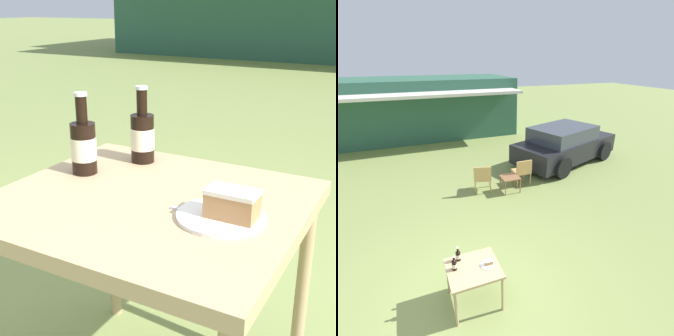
{
  "view_description": "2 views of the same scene",
  "coord_description": "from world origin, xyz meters",
  "views": [
    {
      "loc": [
        0.59,
        -0.96,
        1.16
      ],
      "look_at": [
        0.0,
        0.1,
        0.74
      ],
      "focal_mm": 50.0,
      "sensor_mm": 36.0,
      "label": 1
    },
    {
      "loc": [
        -0.67,
        -3.0,
        3.59
      ],
      "look_at": [
        1.69,
        2.91,
        0.9
      ],
      "focal_mm": 28.0,
      "sensor_mm": 36.0,
      "label": 2
    }
  ],
  "objects": [
    {
      "name": "parked_car",
      "position": [
        4.69,
        4.68,
        0.66
      ],
      "size": [
        4.33,
        2.92,
        1.35
      ],
      "rotation": [
        0.0,
        0.0,
        0.33
      ],
      "color": "black",
      "rests_on": "ground_plane"
    },
    {
      "name": "ground_plane",
      "position": [
        0.0,
        0.0,
        0.0
      ],
      "size": [
        60.0,
        60.0,
        0.0
      ],
      "primitive_type": "plane",
      "color": "olive"
    },
    {
      "name": "garden_side_table",
      "position": [
        1.95,
        3.25,
        0.39
      ],
      "size": [
        0.5,
        0.46,
        0.45
      ],
      "color": "brown",
      "rests_on": "ground_plane"
    },
    {
      "name": "wicker_chair_plain",
      "position": [
        2.46,
        3.53,
        0.46
      ],
      "size": [
        0.49,
        0.47,
        0.81
      ],
      "rotation": [
        0.0,
        0.0,
        3.15
      ],
      "color": "tan",
      "rests_on": "ground_plane"
    },
    {
      "name": "cola_bottle_far",
      "position": [
        -0.26,
        0.07,
        0.77
      ],
      "size": [
        0.07,
        0.07,
        0.24
      ],
      "color": "black",
      "rests_on": "patio_table"
    },
    {
      "name": "fork",
      "position": [
        0.17,
        -0.03,
        0.69
      ],
      "size": [
        0.17,
        0.02,
        0.01
      ],
      "color": "silver",
      "rests_on": "patio_table"
    },
    {
      "name": "patio_table",
      "position": [
        0.0,
        0.0,
        0.61
      ],
      "size": [
        0.78,
        0.7,
        0.69
      ],
      "color": "tan",
      "rests_on": "ground_plane"
    },
    {
      "name": "cake_on_plate",
      "position": [
        0.23,
        -0.03,
        0.71
      ],
      "size": [
        0.21,
        0.21,
        0.08
      ],
      "color": "white",
      "rests_on": "patio_table"
    },
    {
      "name": "cabin_building",
      "position": [
        -0.84,
        10.6,
        1.36
      ],
      "size": [
        10.86,
        4.99,
        2.7
      ],
      "color": "#2D5B47",
      "rests_on": "ground_plane"
    },
    {
      "name": "cola_bottle_near",
      "position": [
        -0.17,
        0.24,
        0.77
      ],
      "size": [
        0.07,
        0.07,
        0.24
      ],
      "color": "black",
      "rests_on": "patio_table"
    },
    {
      "name": "wicker_chair_cushioned",
      "position": [
        1.23,
        3.55,
        0.46
      ],
      "size": [
        0.6,
        0.58,
        0.81
      ],
      "rotation": [
        0.0,
        0.0,
        2.86
      ],
      "color": "tan",
      "rests_on": "ground_plane"
    }
  ]
}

